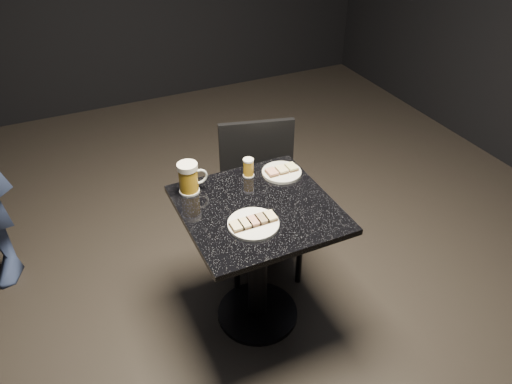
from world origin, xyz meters
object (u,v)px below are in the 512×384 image
Objects in this scene: beer_mug at (189,178)px; chair at (260,191)px; beer_tumbler at (248,168)px; table at (258,245)px; plate_small at (282,172)px; plate_large at (253,224)px.

beer_mug is 0.59m from chair.
chair is (0.46, 0.17, -0.33)m from beer_mug.
table is at bearing -104.89° from beer_tumbler.
plate_small is 0.18m from beer_tumbler.
beer_tumbler is at bearing 1.23° from beer_mug.
plate_large is 0.29m from table.
plate_small is 0.27× the size of table.
beer_tumbler is at bearing -131.48° from chair.
chair reaches higher than plate_small.
plate_large is at bearing -123.22° from table.
table is 0.48m from chair.
plate_small is at bearing -5.64° from beer_mug.
beer_mug is (-0.25, 0.25, 0.32)m from table.
beer_tumbler is at bearing 161.61° from plate_small.
plate_small is 0.40m from table.
beer_mug is at bearing 114.81° from plate_large.
table is 0.39m from beer_tumbler.
chair is (0.15, 0.17, -0.30)m from beer_tumbler.
beer_mug is at bearing -178.77° from beer_tumbler.
beer_tumbler is at bearing 68.78° from plate_large.
table is 0.85× the size of chair.
plate_small reaches higher than table.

